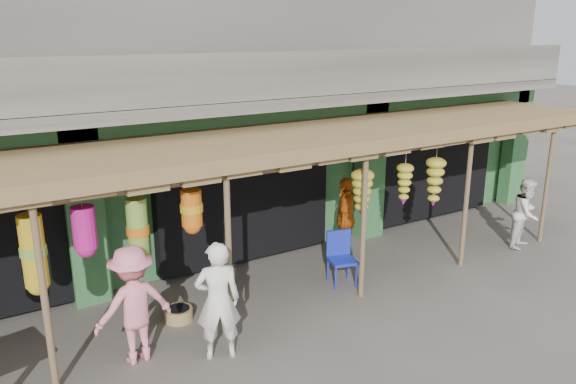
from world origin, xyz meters
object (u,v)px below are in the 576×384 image
person_right (526,213)px  person_shopper (133,305)px  blue_chair (341,255)px  person_vendor (346,218)px  person_front (218,301)px

person_right → person_shopper: bearing=161.0°
blue_chair → person_right: bearing=7.0°
person_vendor → person_shopper: person_shopper is taller
person_right → blue_chair: bearing=153.5°
person_vendor → person_shopper: 4.90m
blue_chair → person_vendor: (0.78, 0.89, 0.30)m
blue_chair → person_shopper: 3.96m
blue_chair → person_front: person_front is taller
blue_chair → person_right: person_right is taller
person_right → person_vendor: (-3.58, 1.54, 0.09)m
person_front → person_right: size_ratio=1.15×
blue_chair → person_shopper: size_ratio=0.57×
person_shopper → person_front: bearing=147.9°
person_front → person_right: (7.26, 0.39, -0.11)m
person_vendor → person_shopper: bearing=-27.8°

